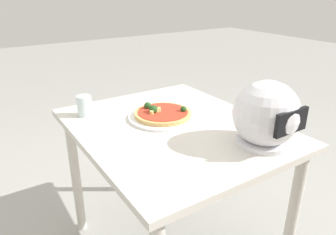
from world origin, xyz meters
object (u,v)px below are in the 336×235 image
at_px(pizza, 162,113).
at_px(motorcycle_helmet, 266,115).
at_px(dining_table, 173,145).
at_px(drinking_glass, 84,106).

bearing_deg(pizza, motorcycle_helmet, 113.92).
relative_size(pizza, motorcycle_helmet, 1.04).
xyz_separation_m(dining_table, pizza, (-0.00, -0.10, 0.12)).
relative_size(pizza, drinking_glass, 2.68).
height_order(motorcycle_helmet, drinking_glass, motorcycle_helmet).
relative_size(motorcycle_helmet, drinking_glass, 2.58).
bearing_deg(pizza, drinking_glass, -37.49).
relative_size(dining_table, motorcycle_helmet, 3.84).
distance_m(dining_table, drinking_glass, 0.47).
bearing_deg(drinking_glass, dining_table, 131.84).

